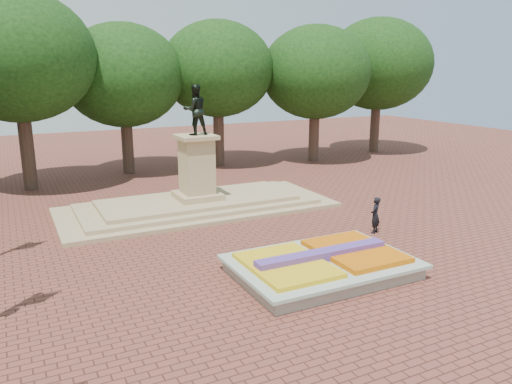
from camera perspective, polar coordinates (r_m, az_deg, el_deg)
The scene contains 5 objects.
ground at distance 19.34m, azimuth 1.67°, elevation -7.82°, with size 90.00×90.00×0.00m, color brown.
flower_bed at distance 18.12m, azimuth 7.62°, elevation -8.21°, with size 6.30×4.30×0.91m.
monument at distance 26.05m, azimuth -6.70°, elevation -0.10°, with size 14.00×6.00×6.40m.
tree_row_back at distance 35.50m, azimuth -9.08°, elevation 13.01°, with size 44.80×8.80×10.43m.
pedestrian at distance 22.82m, azimuth 13.47°, elevation -2.59°, with size 0.60×0.39×1.64m, color black.
Camera 1 is at (-8.58, -15.78, 7.19)m, focal length 35.00 mm.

